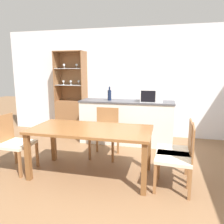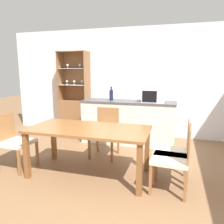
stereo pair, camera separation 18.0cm
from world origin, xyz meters
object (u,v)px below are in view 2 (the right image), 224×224
at_px(dining_table, 89,134).
at_px(microwave, 153,96).
at_px(dining_chair_side_right_far, 174,151).
at_px(dining_chair_side_right_near, 174,158).
at_px(wine_bottle, 111,95).
at_px(dining_chair_head_far, 105,132).
at_px(display_cabinet, 75,110).
at_px(dining_chair_side_left_near, 14,141).

relative_size(dining_table, microwave, 3.94).
xyz_separation_m(dining_table, dining_chair_side_right_far, (1.23, 0.13, -0.19)).
relative_size(dining_table, dining_chair_side_right_near, 2.01).
bearing_deg(dining_chair_side_right_far, dining_chair_side_right_near, -178.83).
xyz_separation_m(dining_chair_side_right_far, wine_bottle, (-1.35, 1.47, 0.60)).
bearing_deg(dining_chair_side_right_near, dining_chair_side_right_far, 4.54).
relative_size(dining_chair_head_far, wine_bottle, 2.97).
relative_size(display_cabinet, dining_chair_side_left_near, 2.29).
height_order(dining_table, wine_bottle, wine_bottle).
relative_size(dining_chair_side_left_near, dining_chair_head_far, 1.00).
bearing_deg(dining_chair_side_left_near, dining_table, 98.34).
bearing_deg(dining_chair_side_right_far, display_cabinet, 52.55).
relative_size(display_cabinet, dining_chair_head_far, 2.29).
bearing_deg(dining_chair_side_left_near, wine_bottle, 149.85).
height_order(display_cabinet, microwave, display_cabinet).
bearing_deg(microwave, wine_bottle, 178.91).
height_order(dining_table, dining_chair_side_right_far, dining_chair_side_right_far).
bearing_deg(wine_bottle, dining_chair_head_far, -81.38).
bearing_deg(dining_chair_side_left_near, dining_chair_head_far, 128.75).
xyz_separation_m(display_cabinet, dining_chair_head_far, (1.23, -1.32, -0.13)).
distance_m(dining_chair_side_left_near, dining_chair_head_far, 1.53).
bearing_deg(microwave, dining_chair_head_far, -133.79).
distance_m(dining_chair_side_right_far, microwave, 1.64).
bearing_deg(dining_chair_head_far, microwave, -133.21).
bearing_deg(microwave, dining_chair_side_right_far, -72.63).
relative_size(dining_chair_side_right_near, wine_bottle, 2.97).
relative_size(dining_table, wine_bottle, 5.96).
bearing_deg(wine_bottle, dining_table, -85.55).
height_order(dining_chair_side_right_far, wine_bottle, wine_bottle).
height_order(dining_chair_side_left_near, microwave, microwave).
bearing_deg(dining_chair_side_left_near, dining_chair_side_right_near, 92.32).
height_order(dining_chair_head_far, dining_chair_side_right_far, same).
distance_m(display_cabinet, wine_bottle, 1.30).
height_order(display_cabinet, wine_bottle, display_cabinet).
height_order(display_cabinet, dining_chair_head_far, display_cabinet).
relative_size(display_cabinet, dining_chair_side_right_far, 2.29).
bearing_deg(dining_table, dining_chair_head_far, 89.96).
xyz_separation_m(display_cabinet, microwave, (2.01, -0.51, 0.48)).
bearing_deg(display_cabinet, dining_chair_side_right_near, -42.16).
xyz_separation_m(microwave, wine_bottle, (-0.90, 0.02, -0.01)).
height_order(display_cabinet, dining_chair_side_right_far, display_cabinet).
height_order(dining_chair_head_far, wine_bottle, wine_bottle).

